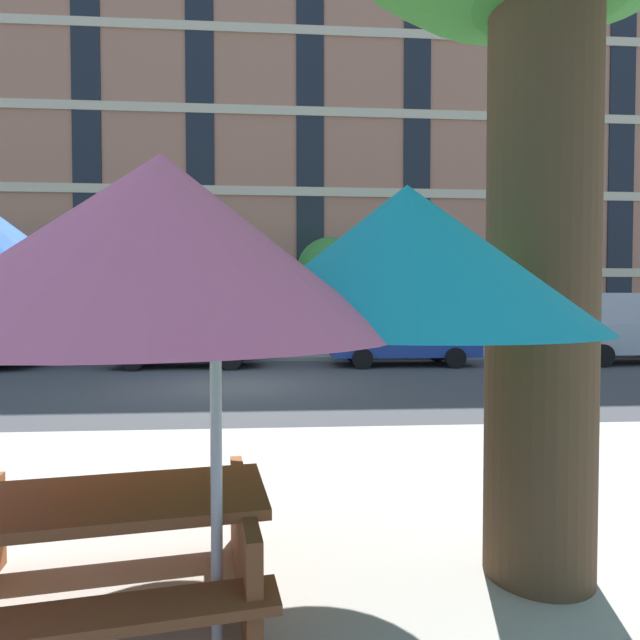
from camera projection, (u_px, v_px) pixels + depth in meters
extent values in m
plane|color=#424244|center=(235.00, 386.00, 11.55)|extent=(120.00, 120.00, 0.00)
cube|color=gray|center=(253.00, 354.00, 18.33)|extent=(56.00, 3.60, 0.12)
cube|color=#A87056|center=(262.00, 186.00, 26.27)|extent=(43.62, 12.00, 16.00)
cube|color=beige|center=(256.00, 271.00, 20.39)|extent=(42.75, 0.08, 0.36)
cube|color=beige|center=(256.00, 191.00, 20.29)|extent=(42.75, 0.08, 0.36)
cube|color=beige|center=(255.00, 110.00, 20.20)|extent=(42.75, 0.08, 0.36)
cube|color=beige|center=(255.00, 28.00, 20.10)|extent=(42.75, 0.08, 0.36)
cube|color=black|center=(87.00, 137.00, 19.79)|extent=(1.10, 0.06, 14.80)
cube|color=black|center=(200.00, 139.00, 20.09)|extent=(1.10, 0.06, 14.80)
cube|color=black|center=(310.00, 142.00, 20.40)|extent=(1.10, 0.06, 14.80)
cube|color=black|center=(417.00, 144.00, 20.70)|extent=(1.10, 0.06, 14.80)
cube|color=black|center=(521.00, 146.00, 21.00)|extent=(1.10, 0.06, 14.80)
cube|color=black|center=(621.00, 149.00, 21.31)|extent=(1.10, 0.06, 14.80)
cube|color=navy|center=(36.00, 317.00, 14.78)|extent=(0.16, 1.75, 0.36)
cylinder|color=black|center=(22.00, 353.00, 15.70)|extent=(0.68, 0.22, 0.68)
cube|color=slate|center=(188.00, 343.00, 15.10)|extent=(4.40, 1.76, 0.80)
cube|color=slate|center=(183.00, 318.00, 15.07)|extent=(2.30, 1.55, 0.68)
cube|color=black|center=(183.00, 318.00, 15.07)|extent=(2.32, 1.57, 0.32)
cylinder|color=black|center=(237.00, 354.00, 16.09)|extent=(0.60, 0.22, 0.60)
cylinder|color=black|center=(231.00, 360.00, 14.33)|extent=(0.60, 0.22, 0.60)
cylinder|color=black|center=(149.00, 354.00, 15.90)|extent=(0.60, 0.22, 0.60)
cylinder|color=black|center=(132.00, 360.00, 14.14)|extent=(0.60, 0.22, 0.60)
cube|color=navy|center=(402.00, 342.00, 15.55)|extent=(4.40, 1.76, 0.80)
cube|color=navy|center=(397.00, 318.00, 15.52)|extent=(2.30, 1.55, 0.68)
cube|color=black|center=(397.00, 318.00, 15.52)|extent=(2.32, 1.57, 0.32)
cylinder|color=black|center=(437.00, 352.00, 16.54)|extent=(0.60, 0.22, 0.60)
cylinder|color=black|center=(455.00, 358.00, 14.78)|extent=(0.60, 0.22, 0.60)
cylinder|color=black|center=(354.00, 353.00, 16.35)|extent=(0.60, 0.22, 0.60)
cylinder|color=black|center=(362.00, 359.00, 14.59)|extent=(0.60, 0.22, 0.60)
cube|color=#A8AAB2|center=(631.00, 337.00, 16.06)|extent=(5.10, 1.90, 0.96)
cube|color=#A8AAB2|center=(599.00, 308.00, 15.96)|extent=(1.90, 1.75, 0.90)
cylinder|color=black|center=(566.00, 350.00, 16.91)|extent=(0.68, 0.22, 0.68)
cylinder|color=black|center=(602.00, 356.00, 15.02)|extent=(0.68, 0.22, 0.68)
sphere|color=#236023|center=(8.00, 263.00, 17.57)|extent=(1.51, 1.51, 1.51)
cylinder|color=#4C3823|center=(330.00, 328.00, 18.43)|extent=(0.30, 0.30, 2.04)
sphere|color=#387F33|center=(324.00, 282.00, 18.53)|extent=(1.72, 1.72, 1.72)
sphere|color=#387F33|center=(330.00, 271.00, 18.31)|extent=(2.38, 2.38, 2.38)
cylinder|color=silver|center=(216.00, 443.00, 2.60)|extent=(0.06, 0.06, 2.28)
cone|color=green|center=(432.00, 272.00, 2.65)|extent=(1.34, 1.34, 0.53)
cone|color=#662D9E|center=(350.00, 280.00, 3.42)|extent=(1.34, 1.34, 0.53)
cone|color=yellow|center=(236.00, 281.00, 3.69)|extent=(1.34, 1.34, 0.53)
cone|color=orange|center=(109.00, 279.00, 3.31)|extent=(1.34, 1.34, 0.53)
cone|color=#E5668C|center=(162.00, 246.00, 1.46)|extent=(1.34, 1.34, 0.53)
cone|color=#199EB2|center=(407.00, 258.00, 1.84)|extent=(1.34, 1.34, 0.53)
cone|color=green|center=(215.00, 263.00, 2.57)|extent=(1.68, 1.68, 0.61)
cube|color=brown|center=(104.00, 501.00, 2.87)|extent=(1.90, 1.07, 0.06)
cube|color=brown|center=(79.00, 620.00, 2.28)|extent=(1.82, 0.56, 0.05)
cube|color=brown|center=(122.00, 510.00, 3.48)|extent=(1.82, 0.56, 0.05)
cube|color=brown|center=(244.00, 551.00, 3.06)|extent=(0.30, 1.40, 0.74)
cylinder|color=#4C3823|center=(541.00, 271.00, 3.21)|extent=(0.67, 0.67, 4.13)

